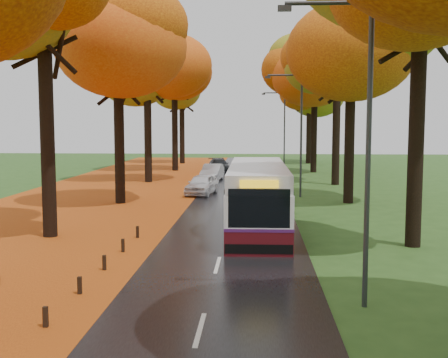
# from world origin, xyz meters

# --- Properties ---
(road) EXTENTS (6.50, 90.00, 0.04)m
(road) POSITION_xyz_m (0.00, 25.00, 0.02)
(road) COLOR black
(road) RESTS_ON ground
(centre_line) EXTENTS (0.12, 90.00, 0.01)m
(centre_line) POSITION_xyz_m (0.00, 25.00, 0.04)
(centre_line) COLOR silver
(centre_line) RESTS_ON road
(leaf_verge) EXTENTS (12.00, 90.00, 0.02)m
(leaf_verge) POSITION_xyz_m (-9.00, 25.00, 0.01)
(leaf_verge) COLOR maroon
(leaf_verge) RESTS_ON ground
(leaf_drift) EXTENTS (0.90, 90.00, 0.01)m
(leaf_drift) POSITION_xyz_m (-3.05, 25.00, 0.04)
(leaf_drift) COLOR #BC5913
(leaf_drift) RESTS_ON road
(trees_left) EXTENTS (9.20, 74.00, 13.88)m
(trees_left) POSITION_xyz_m (-7.18, 27.06, 9.53)
(trees_left) COLOR black
(trees_left) RESTS_ON ground
(trees_right) EXTENTS (9.30, 74.20, 13.96)m
(trees_right) POSITION_xyz_m (7.19, 26.91, 9.69)
(trees_right) COLOR black
(trees_right) RESTS_ON ground
(bollard_row) EXTENTS (0.11, 23.51, 0.52)m
(bollard_row) POSITION_xyz_m (-3.70, 4.70, 0.26)
(bollard_row) COLOR black
(bollard_row) RESTS_ON ground
(streetlamp_near) EXTENTS (2.45, 0.18, 8.00)m
(streetlamp_near) POSITION_xyz_m (3.95, 8.00, 4.71)
(streetlamp_near) COLOR #333538
(streetlamp_near) RESTS_ON ground
(streetlamp_mid) EXTENTS (2.45, 0.18, 8.00)m
(streetlamp_mid) POSITION_xyz_m (3.95, 30.00, 4.71)
(streetlamp_mid) COLOR #333538
(streetlamp_mid) RESTS_ON ground
(streetlamp_far) EXTENTS (2.45, 0.18, 8.00)m
(streetlamp_far) POSITION_xyz_m (3.95, 52.00, 4.71)
(streetlamp_far) COLOR #333538
(streetlamp_far) RESTS_ON ground
(bus) EXTENTS (2.63, 11.16, 2.93)m
(bus) POSITION_xyz_m (1.37, 18.75, 1.58)
(bus) COLOR #490B11
(bus) RESTS_ON road
(car_white) EXTENTS (2.25, 4.25, 1.38)m
(car_white) POSITION_xyz_m (-2.35, 30.60, 0.73)
(car_white) COLOR silver
(car_white) RESTS_ON road
(car_silver) EXTENTS (1.79, 4.27, 1.37)m
(car_silver) POSITION_xyz_m (-2.35, 39.61, 0.73)
(car_silver) COLOR #A3A5AA
(car_silver) RESTS_ON road
(car_dark) EXTENTS (2.68, 4.72, 1.29)m
(car_dark) POSITION_xyz_m (-2.35, 47.81, 0.68)
(car_dark) COLOR black
(car_dark) RESTS_ON road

